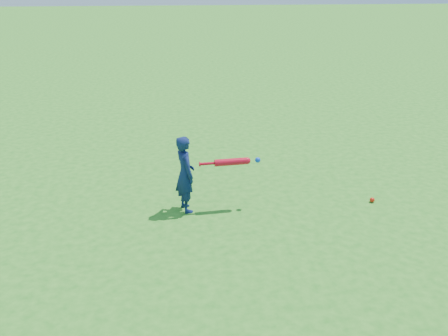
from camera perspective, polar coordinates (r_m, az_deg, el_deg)
ground at (r=6.51m, az=-11.31°, el=-5.14°), size 80.00×80.00×0.00m
child at (r=6.30m, az=-4.47°, el=-0.69°), size 0.34×0.42×1.00m
ground_ball_red at (r=6.96m, az=16.57°, el=-3.52°), size 0.07×0.07×0.07m
bat_swing at (r=6.30m, az=1.12°, el=0.72°), size 0.79×0.14×0.09m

